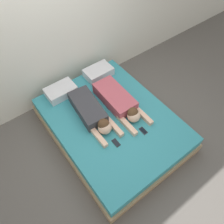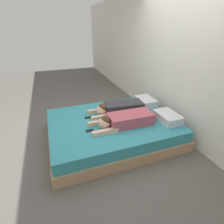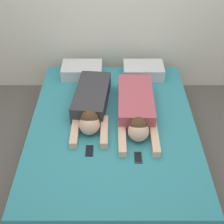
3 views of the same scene
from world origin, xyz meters
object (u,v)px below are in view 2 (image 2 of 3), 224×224
bed (112,129)px  person_right (124,120)px  pillow_head_left (146,101)px  cell_phone_right (90,131)px  cell_phone_left (88,117)px  pillow_head_right (167,117)px  person_left (118,108)px

bed → person_right: 0.39m
pillow_head_left → person_right: person_right is taller
bed → cell_phone_right: (0.22, -0.45, 0.20)m
pillow_head_left → cell_phone_left: bearing=-82.9°
pillow_head_left → pillow_head_right: bearing=0.0°
pillow_head_left → cell_phone_left: size_ratio=3.61×
cell_phone_right → person_left: bearing=124.2°
person_left → cell_phone_left: 0.58m
pillow_head_left → person_left: 0.70m
pillow_head_left → cell_phone_left: pillow_head_left is taller
pillow_head_left → cell_phone_right: (0.59, -1.34, -0.07)m
person_left → cell_phone_left: bearing=-89.1°
bed → pillow_head_left: pillow_head_left is taller
pillow_head_left → cell_phone_right: bearing=-66.2°
bed → pillow_head_right: (0.37, 0.88, 0.26)m
person_right → cell_phone_left: size_ratio=8.12×
pillow_head_right → person_right: person_right is taller
person_right → cell_phone_left: bearing=-131.8°
bed → pillow_head_left: 0.99m
pillow_head_left → bed: bearing=-67.4°
cell_phone_left → bed: bearing=60.4°
person_right → cell_phone_left: (-0.45, -0.50, -0.09)m
person_right → cell_phone_right: size_ratio=8.12×
person_right → bed: bearing=-151.6°
cell_phone_right → bed: bearing=116.0°
cell_phone_left → pillow_head_left: bearing=97.1°
cell_phone_left → person_right: bearing=48.2°
person_left → cell_phone_right: 0.79m
bed → person_left: 0.41m
pillow_head_left → person_left: bearing=-77.9°
bed → cell_phone_left: cell_phone_left is taller
pillow_head_left → person_left: size_ratio=0.46×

